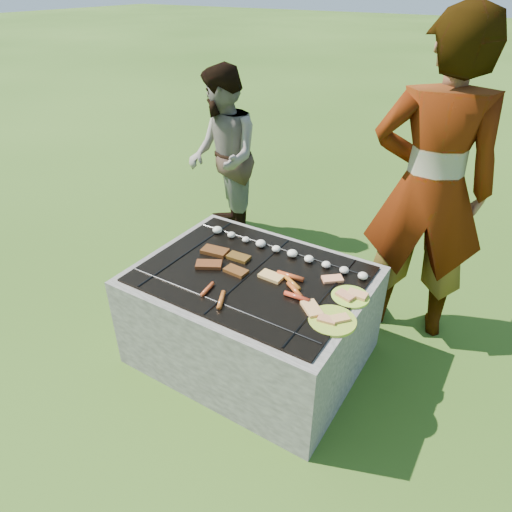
{
  "coord_description": "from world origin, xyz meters",
  "views": [
    {
      "loc": [
        1.17,
        -1.81,
        2.06
      ],
      "look_at": [
        0.0,
        0.05,
        0.7
      ],
      "focal_mm": 32.0,
      "sensor_mm": 36.0,
      "label": 1
    }
  ],
  "objects": [
    {
      "name": "bread_on_grate",
      "position": [
        0.31,
        0.01,
        0.62
      ],
      "size": [
        0.46,
        0.43,
        0.02
      ],
      "color": "#E1BF73",
      "rests_on": "fire_pit"
    },
    {
      "name": "fire_pit",
      "position": [
        0.0,
        0.0,
        0.28
      ],
      "size": [
        1.3,
        1.0,
        0.62
      ],
      "color": "#A0978E",
      "rests_on": "ground"
    },
    {
      "name": "mushrooms",
      "position": [
        0.04,
        0.28,
        0.63
      ],
      "size": [
        1.06,
        0.06,
        0.04
      ],
      "color": "beige",
      "rests_on": "fire_pit"
    },
    {
      "name": "plate_far",
      "position": [
        0.56,
        0.1,
        0.61
      ],
      "size": [
        0.21,
        0.21,
        0.03
      ],
      "color": "#BED332",
      "rests_on": "fire_pit"
    },
    {
      "name": "lawn",
      "position": [
        0.0,
        0.0,
        0.0
      ],
      "size": [
        60.0,
        60.0,
        0.0
      ],
      "primitive_type": "plane",
      "color": "#274812",
      "rests_on": "ground"
    },
    {
      "name": "sausages",
      "position": [
        0.19,
        -0.08,
        0.63
      ],
      "size": [
        0.53,
        0.47,
        0.03
      ],
      "color": "#B94C1E",
      "rests_on": "fire_pit"
    },
    {
      "name": "bystander",
      "position": [
        -1.04,
        1.18,
        0.74
      ],
      "size": [
        0.91,
        0.91,
        1.48
      ],
      "primitive_type": "imported",
      "rotation": [
        0.0,
        0.0,
        -0.8
      ],
      "color": "gray",
      "rests_on": "ground"
    },
    {
      "name": "plate_near",
      "position": [
        0.56,
        -0.14,
        0.61
      ],
      "size": [
        0.25,
        0.25,
        0.03
      ],
      "color": "yellow",
      "rests_on": "fire_pit"
    },
    {
      "name": "cook",
      "position": [
        0.72,
        0.82,
        0.98
      ],
      "size": [
        0.82,
        0.64,
        1.97
      ],
      "primitive_type": "imported",
      "rotation": [
        0.0,
        0.0,
        3.41
      ],
      "color": "gray",
      "rests_on": "ground"
    },
    {
      "name": "pork_slabs",
      "position": [
        -0.22,
        0.01,
        0.62
      ],
      "size": [
        0.38,
        0.27,
        0.02
      ],
      "color": "brown",
      "rests_on": "fire_pit"
    }
  ]
}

